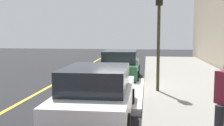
% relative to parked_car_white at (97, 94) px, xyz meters
% --- Properties ---
extents(ground_plane, '(56.00, 56.00, 0.00)m').
position_rel_parked_car_white_xyz_m(ground_plane, '(5.32, -0.20, -0.76)').
color(ground_plane, black).
extents(sidewalk, '(28.00, 4.60, 0.15)m').
position_rel_parked_car_white_xyz_m(sidewalk, '(5.32, -3.50, -0.68)').
color(sidewalk, gray).
rests_on(sidewalk, ground).
extents(lane_stripe_centre, '(28.00, 0.14, 0.01)m').
position_rel_parked_car_white_xyz_m(lane_stripe_centre, '(5.32, 3.00, -0.75)').
color(lane_stripe_centre, gold).
rests_on(lane_stripe_centre, ground).
extents(snow_bank_curb, '(5.40, 0.56, 0.22)m').
position_rel_parked_car_white_xyz_m(snow_bank_curb, '(3.31, -0.90, -0.65)').
color(snow_bank_curb, white).
rests_on(snow_bank_curb, ground).
extents(parked_car_white, '(4.39, 1.94, 1.51)m').
position_rel_parked_car_white_xyz_m(parked_car_white, '(0.00, 0.00, 0.00)').
color(parked_car_white, black).
rests_on(parked_car_white, ground).
extents(parked_car_green, '(4.32, 1.95, 1.51)m').
position_rel_parked_car_white_xyz_m(parked_car_green, '(6.74, 0.02, -0.00)').
color(parked_car_green, black).
rests_on(parked_car_green, ground).
extents(traffic_light_pole, '(0.35, 0.26, 3.97)m').
position_rel_parked_car_white_xyz_m(traffic_light_pole, '(3.60, -1.74, 2.10)').
color(traffic_light_pole, '#2D2D19').
rests_on(traffic_light_pole, sidewalk).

